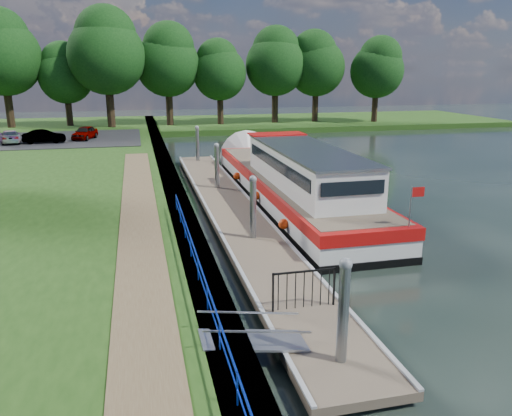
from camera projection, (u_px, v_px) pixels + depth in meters
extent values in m
plane|color=black|center=(332.00, 364.00, 12.17)|extent=(160.00, 160.00, 0.00)
cube|color=#473D2D|center=(176.00, 201.00, 25.54)|extent=(1.10, 90.00, 0.78)
cube|color=#1F4112|center=(267.00, 123.00, 63.48)|extent=(60.00, 18.00, 0.60)
cube|color=brown|center=(141.00, 241.00, 18.46)|extent=(1.60, 40.00, 0.05)
cube|color=black|center=(61.00, 139.00, 45.08)|extent=(14.00, 12.00, 0.06)
cube|color=#0C2DBF|center=(202.00, 271.00, 13.96)|extent=(0.04, 18.00, 0.04)
cube|color=#0C2DBF|center=(202.00, 282.00, 14.06)|extent=(0.03, 18.00, 0.03)
cylinder|color=#0C2DBF|center=(237.00, 389.00, 9.37)|extent=(0.04, 0.04, 0.72)
cylinder|color=#0C2DBF|center=(220.00, 335.00, 11.25)|extent=(0.04, 0.04, 0.72)
cylinder|color=#0C2DBF|center=(207.00, 297.00, 13.12)|extent=(0.04, 0.04, 0.72)
cylinder|color=#0C2DBF|center=(198.00, 269.00, 14.99)|extent=(0.04, 0.04, 0.72)
cylinder|color=#0C2DBF|center=(191.00, 247.00, 16.87)|extent=(0.04, 0.04, 0.72)
cylinder|color=#0C2DBF|center=(185.00, 229.00, 18.74)|extent=(0.04, 0.04, 0.72)
cylinder|color=#0C2DBF|center=(180.00, 214.00, 20.61)|extent=(0.04, 0.04, 0.72)
cylinder|color=#0C2DBF|center=(176.00, 202.00, 22.49)|extent=(0.04, 0.04, 0.72)
cube|color=brown|center=(232.00, 211.00, 24.27)|extent=(2.50, 30.00, 0.24)
cube|color=#9EA0A3|center=(318.00, 341.00, 13.09)|extent=(2.30, 5.00, 0.30)
cube|color=#9EA0A3|center=(250.00, 242.00, 20.58)|extent=(2.30, 5.00, 0.30)
cube|color=#9EA0A3|center=(219.00, 196.00, 28.08)|extent=(2.30, 5.00, 0.30)
cube|color=#9EA0A3|center=(201.00, 169.00, 35.57)|extent=(2.30, 5.00, 0.30)
cube|color=#9EA0A3|center=(256.00, 206.00, 24.49)|extent=(0.12, 30.00, 0.06)
cube|color=#9EA0A3|center=(208.00, 209.00, 23.96)|extent=(0.12, 30.00, 0.06)
cylinder|color=gray|center=(342.00, 333.00, 11.40)|extent=(0.26, 0.26, 3.40)
sphere|color=gray|center=(346.00, 264.00, 10.94)|extent=(0.30, 0.30, 0.30)
cylinder|color=gray|center=(253.00, 221.00, 19.83)|extent=(0.26, 0.26, 3.40)
sphere|color=gray|center=(253.00, 179.00, 19.37)|extent=(0.30, 0.30, 0.30)
cylinder|color=gray|center=(217.00, 175.00, 28.26)|extent=(0.26, 0.26, 3.40)
sphere|color=gray|center=(216.00, 146.00, 27.80)|extent=(0.30, 0.30, 0.30)
cylinder|color=gray|center=(198.00, 151.00, 36.69)|extent=(0.26, 0.26, 3.40)
sphere|color=gray|center=(197.00, 128.00, 36.23)|extent=(0.30, 0.30, 0.30)
cube|color=#A5A8AD|center=(254.00, 340.00, 12.06)|extent=(2.58, 1.00, 0.43)
cube|color=#A5A8AD|center=(258.00, 332.00, 11.48)|extent=(2.58, 0.04, 0.41)
cube|color=#A5A8AD|center=(249.00, 313.00, 12.37)|extent=(2.58, 0.04, 0.41)
cube|color=black|center=(273.00, 293.00, 13.76)|extent=(0.05, 0.05, 1.15)
cube|color=black|center=(334.00, 286.00, 14.16)|extent=(0.05, 0.05, 1.15)
cube|color=black|center=(304.00, 271.00, 13.82)|extent=(1.85, 0.05, 0.05)
cube|color=black|center=(278.00, 292.00, 13.80)|extent=(0.02, 0.02, 1.10)
cube|color=black|center=(287.00, 291.00, 13.85)|extent=(0.02, 0.02, 1.10)
cube|color=black|center=(295.00, 290.00, 13.91)|extent=(0.02, 0.02, 1.10)
cube|color=black|center=(304.00, 289.00, 13.96)|extent=(0.02, 0.02, 1.10)
cube|color=black|center=(312.00, 288.00, 14.02)|extent=(0.02, 0.02, 1.10)
cube|color=black|center=(321.00, 288.00, 14.08)|extent=(0.02, 0.02, 1.10)
cube|color=black|center=(329.00, 287.00, 14.13)|extent=(0.02, 0.02, 1.10)
cube|color=black|center=(290.00, 200.00, 27.19)|extent=(4.00, 20.00, 0.55)
cube|color=silver|center=(290.00, 190.00, 27.03)|extent=(3.96, 19.90, 0.65)
cube|color=#AE0D0C|center=(290.00, 179.00, 26.88)|extent=(4.04, 20.00, 0.48)
cube|color=brown|center=(290.00, 175.00, 26.81)|extent=(3.68, 19.20, 0.04)
cone|color=silver|center=(248.00, 158.00, 36.79)|extent=(4.00, 1.50, 4.00)
cube|color=silver|center=(306.00, 168.00, 24.23)|extent=(3.00, 11.00, 1.75)
cube|color=gray|center=(306.00, 149.00, 23.98)|extent=(3.10, 11.20, 0.10)
cube|color=black|center=(275.00, 164.00, 23.83)|extent=(0.04, 10.00, 0.55)
cube|color=black|center=(335.00, 161.00, 24.51)|extent=(0.04, 10.00, 0.55)
cube|color=black|center=(275.00, 146.00, 29.36)|extent=(2.60, 0.04, 0.55)
cube|color=black|center=(353.00, 188.00, 18.97)|extent=(2.60, 0.04, 0.55)
cube|color=#AE0D0C|center=(277.00, 134.00, 28.83)|extent=(3.20, 1.60, 0.06)
cylinder|color=gray|center=(410.00, 207.00, 17.87)|extent=(0.05, 0.05, 1.50)
cube|color=#AE0D0C|center=(418.00, 192.00, 17.77)|extent=(0.50, 0.02, 0.35)
sphere|color=#FF420E|center=(284.00, 224.00, 20.93)|extent=(0.44, 0.44, 0.44)
sphere|color=#FF420E|center=(256.00, 196.00, 25.61)|extent=(0.44, 0.44, 0.44)
sphere|color=#FF420E|center=(237.00, 176.00, 30.29)|extent=(0.44, 0.44, 0.44)
imported|color=#594C47|center=(314.00, 190.00, 19.70)|extent=(0.45, 0.66, 1.72)
cylinder|color=#332316|center=(9.00, 109.00, 53.76)|extent=(0.83, 0.83, 4.21)
sphere|color=black|center=(3.00, 57.00, 52.31)|extent=(7.95, 7.95, 7.95)
cylinder|color=#332316|center=(69.00, 113.00, 55.73)|extent=(0.70, 0.70, 3.10)
sphere|color=black|center=(66.00, 77.00, 54.66)|extent=(5.85, 5.85, 5.85)
sphere|color=black|center=(63.00, 63.00, 54.38)|extent=(4.65, 4.65, 4.65)
cylinder|color=#332316|center=(111.00, 109.00, 54.25)|extent=(0.84, 0.84, 4.29)
sphere|color=black|center=(107.00, 56.00, 52.77)|extent=(8.10, 8.10, 8.10)
sphere|color=black|center=(105.00, 36.00, 52.37)|extent=(6.44, 6.44, 6.44)
cylinder|color=#332316|center=(170.00, 108.00, 57.63)|extent=(0.79, 0.79, 3.83)
sphere|color=black|center=(168.00, 64.00, 56.31)|extent=(7.24, 7.24, 7.24)
sphere|color=black|center=(169.00, 47.00, 55.65)|extent=(5.75, 5.75, 5.75)
cylinder|color=#332316|center=(220.00, 110.00, 58.78)|extent=(0.72, 0.72, 3.26)
sphere|color=black|center=(220.00, 74.00, 57.65)|extent=(6.16, 6.16, 6.16)
sphere|color=black|center=(217.00, 60.00, 57.43)|extent=(4.89, 4.89, 4.89)
cylinder|color=#332316|center=(275.00, 107.00, 60.49)|extent=(0.78, 0.78, 3.77)
sphere|color=black|center=(275.00, 65.00, 59.19)|extent=(7.13, 7.13, 7.13)
sphere|color=black|center=(276.00, 50.00, 58.96)|extent=(5.66, 5.66, 5.66)
cylinder|color=#332316|center=(315.00, 106.00, 61.68)|extent=(0.77, 0.77, 3.65)
sphere|color=black|center=(316.00, 67.00, 60.42)|extent=(6.89, 6.89, 6.89)
sphere|color=black|center=(314.00, 53.00, 59.89)|extent=(5.47, 5.47, 5.47)
cylinder|color=#332316|center=(375.00, 108.00, 61.54)|extent=(0.74, 0.74, 3.41)
sphere|color=black|center=(377.00, 71.00, 60.37)|extent=(6.43, 6.43, 6.43)
sphere|color=black|center=(380.00, 57.00, 59.78)|extent=(5.11, 5.11, 5.11)
imported|color=#999999|center=(85.00, 133.00, 44.62)|extent=(2.33, 3.67, 1.16)
imported|color=#999999|center=(44.00, 136.00, 42.32)|extent=(3.46, 1.37, 1.12)
imported|color=#999999|center=(10.00, 137.00, 42.26)|extent=(2.30, 3.99, 1.09)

